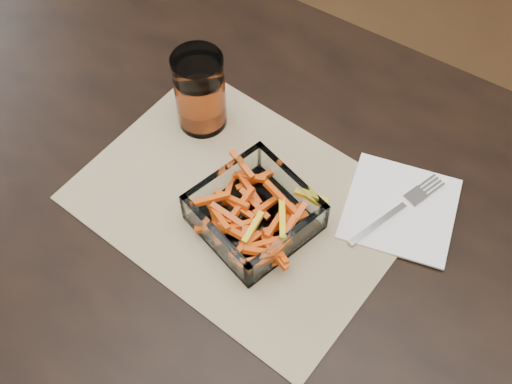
% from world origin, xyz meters
% --- Properties ---
extents(dining_table, '(1.60, 0.90, 0.75)m').
position_xyz_m(dining_table, '(0.00, 0.00, 0.66)').
color(dining_table, black).
rests_on(dining_table, ground).
extents(placemat, '(0.48, 0.37, 0.00)m').
position_xyz_m(placemat, '(-0.16, 0.03, 0.75)').
color(placemat, tan).
rests_on(placemat, dining_table).
extents(glass_bowl, '(0.18, 0.18, 0.06)m').
position_xyz_m(glass_bowl, '(-0.12, 0.01, 0.78)').
color(glass_bowl, white).
rests_on(glass_bowl, placemat).
extents(tumbler, '(0.08, 0.08, 0.13)m').
position_xyz_m(tumbler, '(-0.29, 0.13, 0.82)').
color(tumbler, white).
rests_on(tumbler, placemat).
extents(napkin, '(0.18, 0.18, 0.00)m').
position_xyz_m(napkin, '(0.04, 0.14, 0.76)').
color(napkin, white).
rests_on(napkin, placemat).
extents(fork, '(0.08, 0.17, 0.00)m').
position_xyz_m(fork, '(0.04, 0.14, 0.76)').
color(fork, silver).
rests_on(fork, napkin).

